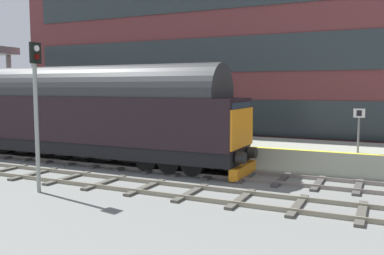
# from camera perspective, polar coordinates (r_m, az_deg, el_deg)

# --- Properties ---
(ground_plane) EXTENTS (140.00, 140.00, 0.00)m
(ground_plane) POSITION_cam_1_polar(r_m,az_deg,el_deg) (18.14, -0.85, -6.08)
(ground_plane) COLOR slate
(ground_plane) RESTS_ON ground
(track_main) EXTENTS (2.50, 60.00, 0.15)m
(track_main) POSITION_cam_1_polar(r_m,az_deg,el_deg) (18.13, -0.85, -5.91)
(track_main) COLOR slate
(track_main) RESTS_ON ground
(track_adjacent_west) EXTENTS (2.50, 60.00, 0.15)m
(track_adjacent_west) POSITION_cam_1_polar(r_m,az_deg,el_deg) (15.28, -6.41, -8.12)
(track_adjacent_west) COLOR gray
(track_adjacent_west) RESTS_ON ground
(station_platform) EXTENTS (4.00, 44.00, 1.01)m
(station_platform) POSITION_cam_1_polar(r_m,az_deg,el_deg) (21.30, 3.42, -2.98)
(station_platform) COLOR #9EA391
(station_platform) RESTS_ON ground
(station_building) EXTENTS (5.73, 33.91, 17.83)m
(station_building) POSITION_cam_1_polar(r_m,az_deg,el_deg) (26.75, 10.92, 16.80)
(station_building) COLOR brown
(station_building) RESTS_ON ground
(diesel_locomotive) EXTENTS (2.74, 20.18, 4.68)m
(diesel_locomotive) POSITION_cam_1_polar(r_m,az_deg,el_deg) (22.05, -18.28, 2.24)
(diesel_locomotive) COLOR black
(diesel_locomotive) RESTS_ON ground
(signal_post_near) EXTENTS (0.44, 0.22, 5.17)m
(signal_post_near) POSITION_cam_1_polar(r_m,az_deg,el_deg) (15.21, -20.63, 3.36)
(signal_post_near) COLOR gray
(signal_post_near) RESTS_ON ground
(platform_number_sign) EXTENTS (0.10, 0.44, 1.79)m
(platform_number_sign) POSITION_cam_1_polar(r_m,az_deg,el_deg) (18.09, 21.95, 0.54)
(platform_number_sign) COLOR slate
(platform_number_sign) RESTS_ON station_platform
(waiting_passenger) EXTENTS (0.36, 0.51, 1.64)m
(waiting_passenger) POSITION_cam_1_polar(r_m,az_deg,el_deg) (23.96, -12.58, 1.44)
(waiting_passenger) COLOR #272E35
(waiting_passenger) RESTS_ON station_platform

